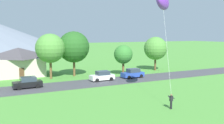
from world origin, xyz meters
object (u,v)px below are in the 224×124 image
tree_far_right (155,48)px  parked_car_blue_mid_east (133,73)px  tree_left_of_center (50,48)px  kite_flyer_with_kite (163,1)px  house_leftmost (19,61)px  tree_near_left (74,47)px  tree_right_of_center (123,55)px  parked_car_black_mid_west (28,83)px  parked_car_white_west_end (102,76)px

tree_far_right → parked_car_blue_mid_east: tree_far_right is taller
tree_left_of_center → tree_far_right: tree_left_of_center is taller
tree_far_right → kite_flyer_with_kite: bearing=-125.0°
house_leftmost → tree_near_left: (9.49, -5.36, 2.79)m
tree_right_of_center → tree_far_right: (9.66, 2.48, 0.82)m
parked_car_blue_mid_east → house_leftmost: bearing=146.1°
tree_far_right → parked_car_black_mid_west: tree_far_right is taller
kite_flyer_with_kite → tree_far_right: bearing=55.0°
tree_near_left → kite_flyer_with_kite: 22.62m
tree_right_of_center → parked_car_black_mid_west: bearing=-167.8°
house_leftmost → kite_flyer_with_kite: 31.41m
tree_left_of_center → tree_right_of_center: bearing=-10.3°
tree_near_left → parked_car_blue_mid_east: tree_near_left is taller
tree_near_left → parked_car_black_mid_west: bearing=-142.8°
tree_far_right → parked_car_blue_mid_east: size_ratio=1.76×
parked_car_black_mid_west → parked_car_blue_mid_east: (18.74, 0.38, 0.00)m
tree_left_of_center → parked_car_blue_mid_east: 15.74m
parked_car_black_mid_west → tree_near_left: bearing=37.2°
tree_right_of_center → parked_car_black_mid_west: size_ratio=1.41×
house_leftmost → tree_right_of_center: 20.51m
house_leftmost → tree_left_of_center: tree_left_of_center is taller
tree_right_of_center → parked_car_white_west_end: bearing=-149.3°
tree_left_of_center → parked_car_white_west_end: (7.44, -6.24, -4.70)m
tree_right_of_center → kite_flyer_with_kite: size_ratio=0.45×
parked_car_blue_mid_east → tree_near_left: bearing=141.8°
tree_right_of_center → tree_far_right: 10.00m
tree_far_right → kite_flyer_with_kite: kite_flyer_with_kite is taller
tree_near_left → parked_car_blue_mid_east: (8.96, -7.05, -4.78)m
tree_left_of_center → parked_car_blue_mid_east: bearing=-24.3°
house_leftmost → tree_near_left: 11.25m
parked_car_black_mid_west → parked_car_blue_mid_east: 18.75m
tree_left_of_center → tree_right_of_center: 14.06m
tree_far_right → kite_flyer_with_kite: (-14.23, -20.31, 7.23)m
tree_left_of_center → parked_car_black_mid_west: bearing=-127.6°
tree_left_of_center → tree_far_right: bearing=-0.0°
parked_car_black_mid_west → kite_flyer_with_kite: size_ratio=0.32×
house_leftmost → parked_car_blue_mid_east: house_leftmost is taller
parked_car_white_west_end → parked_car_black_mid_west: size_ratio=0.99×
tree_near_left → parked_car_black_mid_west: 13.19m
tree_far_right → parked_car_white_west_end: tree_far_right is taller
house_leftmost → parked_car_white_west_end: 17.56m
parked_car_blue_mid_east → tree_left_of_center: bearing=155.7°
tree_left_of_center → tree_near_left: bearing=10.4°
tree_left_of_center → parked_car_black_mid_west: size_ratio=1.93×
tree_near_left → parked_car_black_mid_west: size_ratio=2.03×
tree_right_of_center → parked_car_white_west_end: (-6.33, -3.75, -3.24)m
house_leftmost → tree_left_of_center: size_ratio=1.17×
tree_far_right → parked_car_black_mid_west: (-28.48, -6.55, -4.06)m
tree_right_of_center → parked_car_blue_mid_east: tree_right_of_center is taller
tree_near_left → parked_car_white_west_end: 8.98m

